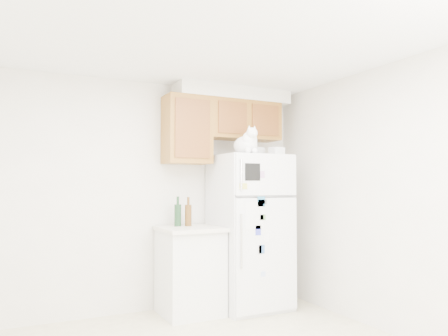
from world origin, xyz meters
TOP-DOWN VIEW (x-y plane):
  - room_shell at (0.12, 0.24)m, footprint 3.84×4.04m
  - refrigerator at (1.17, 1.61)m, footprint 0.76×0.78m
  - base_counter at (0.48, 1.68)m, footprint 0.64×0.64m
  - cat at (1.04, 1.42)m, footprint 0.29×0.43m
  - storage_box_back at (1.29, 1.66)m, footprint 0.21×0.19m
  - storage_box_front at (1.44, 1.45)m, footprint 0.17×0.13m
  - bottle_green at (0.39, 1.80)m, footprint 0.08×0.08m
  - bottle_amber at (0.50, 1.78)m, footprint 0.07×0.07m

SIDE VIEW (x-z plane):
  - base_counter at x=0.48m, z-range 0.00..0.92m
  - refrigerator at x=1.17m, z-range 0.00..1.70m
  - bottle_amber at x=0.50m, z-range 0.92..1.24m
  - bottle_green at x=0.39m, z-range 0.92..1.24m
  - room_shell at x=0.12m, z-range 0.41..2.93m
  - storage_box_front at x=1.44m, z-range 1.70..1.79m
  - storage_box_back at x=1.29m, z-range 1.70..1.80m
  - cat at x=1.04m, z-range 1.66..1.96m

